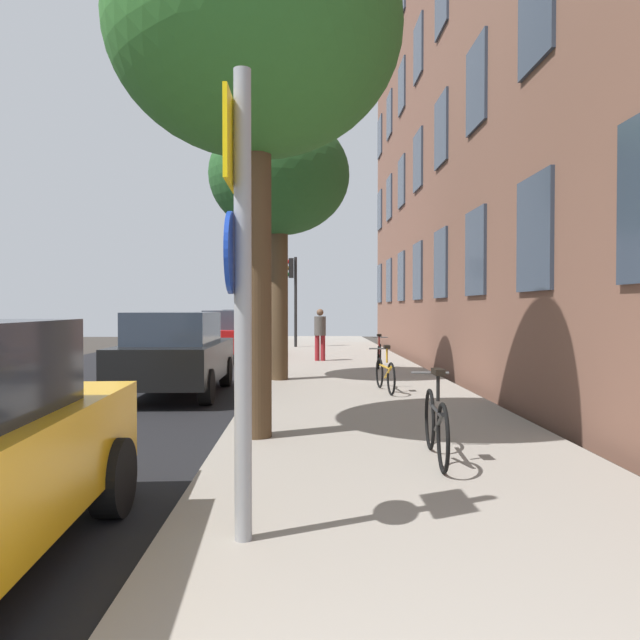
{
  "coord_description": "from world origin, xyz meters",
  "views": [
    {
      "loc": [
        0.04,
        -0.75,
        1.71
      ],
      "look_at": [
        0.39,
        13.22,
        1.44
      ],
      "focal_mm": 34.58,
      "sensor_mm": 36.0,
      "label": 1
    }
  ],
  "objects_px": {
    "car_1": "(176,353)",
    "bicycle_2": "(379,354)",
    "pedestrian_0": "(320,331)",
    "tree_near": "(255,33)",
    "tree_far": "(279,178)",
    "car_2": "(230,334)",
    "car_3": "(244,327)",
    "bicycle_1": "(385,373)",
    "sign_post": "(239,272)",
    "bicycle_0": "(436,424)",
    "traffic_light": "(293,285)"
  },
  "relations": [
    {
      "from": "tree_near",
      "to": "bicycle_2",
      "type": "relative_size",
      "value": 4.22
    },
    {
      "from": "bicycle_0",
      "to": "car_2",
      "type": "xyz_separation_m",
      "value": [
        -3.82,
        14.0,
        0.34
      ]
    },
    {
      "from": "traffic_light",
      "to": "bicycle_2",
      "type": "distance_m",
      "value": 9.36
    },
    {
      "from": "bicycle_1",
      "to": "car_1",
      "type": "height_order",
      "value": "car_1"
    },
    {
      "from": "tree_far",
      "to": "car_1",
      "type": "distance_m",
      "value": 4.53
    },
    {
      "from": "pedestrian_0",
      "to": "traffic_light",
      "type": "bearing_deg",
      "value": 98.05
    },
    {
      "from": "bicycle_1",
      "to": "car_2",
      "type": "relative_size",
      "value": 0.37
    },
    {
      "from": "pedestrian_0",
      "to": "tree_far",
      "type": "bearing_deg",
      "value": -101.84
    },
    {
      "from": "bicycle_2",
      "to": "car_3",
      "type": "bearing_deg",
      "value": 111.38
    },
    {
      "from": "bicycle_1",
      "to": "traffic_light",
      "type": "bearing_deg",
      "value": 98.46
    },
    {
      "from": "car_2",
      "to": "car_3",
      "type": "relative_size",
      "value": 1.1
    },
    {
      "from": "sign_post",
      "to": "car_2",
      "type": "height_order",
      "value": "sign_post"
    },
    {
      "from": "tree_near",
      "to": "bicycle_2",
      "type": "bearing_deg",
      "value": 73.54
    },
    {
      "from": "bicycle_2",
      "to": "car_1",
      "type": "relative_size",
      "value": 0.38
    },
    {
      "from": "car_1",
      "to": "tree_near",
      "type": "bearing_deg",
      "value": -66.78
    },
    {
      "from": "bicycle_0",
      "to": "bicycle_1",
      "type": "relative_size",
      "value": 1.02
    },
    {
      "from": "tree_near",
      "to": "pedestrian_0",
      "type": "distance_m",
      "value": 11.71
    },
    {
      "from": "traffic_light",
      "to": "car_2",
      "type": "height_order",
      "value": "traffic_light"
    },
    {
      "from": "bicycle_1",
      "to": "pedestrian_0",
      "type": "height_order",
      "value": "pedestrian_0"
    },
    {
      "from": "bicycle_1",
      "to": "bicycle_2",
      "type": "height_order",
      "value": "bicycle_2"
    },
    {
      "from": "bicycle_2",
      "to": "tree_far",
      "type": "bearing_deg",
      "value": -133.21
    },
    {
      "from": "tree_far",
      "to": "car_2",
      "type": "relative_size",
      "value": 1.32
    },
    {
      "from": "car_2",
      "to": "car_3",
      "type": "bearing_deg",
      "value": 92.61
    },
    {
      "from": "pedestrian_0",
      "to": "car_3",
      "type": "xyz_separation_m",
      "value": [
        -3.29,
        10.18,
        -0.17
      ]
    },
    {
      "from": "tree_far",
      "to": "bicycle_0",
      "type": "xyz_separation_m",
      "value": [
        1.93,
        -7.29,
        -4.09
      ]
    },
    {
      "from": "bicycle_1",
      "to": "bicycle_2",
      "type": "bearing_deg",
      "value": 84.42
    },
    {
      "from": "sign_post",
      "to": "bicycle_0",
      "type": "bearing_deg",
      "value": 49.88
    },
    {
      "from": "bicycle_1",
      "to": "car_2",
      "type": "bearing_deg",
      "value": 114.59
    },
    {
      "from": "bicycle_1",
      "to": "car_1",
      "type": "distance_m",
      "value": 4.08
    },
    {
      "from": "traffic_light",
      "to": "tree_far",
      "type": "bearing_deg",
      "value": -90.42
    },
    {
      "from": "tree_near",
      "to": "tree_far",
      "type": "height_order",
      "value": "tree_near"
    },
    {
      "from": "pedestrian_0",
      "to": "bicycle_2",
      "type": "bearing_deg",
      "value": -54.52
    },
    {
      "from": "tree_far",
      "to": "pedestrian_0",
      "type": "relative_size",
      "value": 3.74
    },
    {
      "from": "pedestrian_0",
      "to": "car_2",
      "type": "xyz_separation_m",
      "value": [
        -2.91,
        1.84,
        -0.17
      ]
    },
    {
      "from": "tree_near",
      "to": "bicycle_2",
      "type": "xyz_separation_m",
      "value": [
        2.6,
        8.78,
        -4.6
      ]
    },
    {
      "from": "car_1",
      "to": "bicycle_2",
      "type": "bearing_deg",
      "value": 43.96
    },
    {
      "from": "tree_near",
      "to": "bicycle_2",
      "type": "height_order",
      "value": "tree_near"
    },
    {
      "from": "traffic_light",
      "to": "pedestrian_0",
      "type": "xyz_separation_m",
      "value": [
        0.94,
        -6.62,
        -1.62
      ]
    },
    {
      "from": "sign_post",
      "to": "tree_far",
      "type": "distance_m",
      "value": 9.81
    },
    {
      "from": "tree_near",
      "to": "bicycle_0",
      "type": "xyz_separation_m",
      "value": [
        1.97,
        -1.23,
        -4.56
      ]
    },
    {
      "from": "bicycle_2",
      "to": "car_1",
      "type": "xyz_separation_m",
      "value": [
        -4.5,
        -4.34,
        0.37
      ]
    },
    {
      "from": "bicycle_1",
      "to": "bicycle_2",
      "type": "distance_m",
      "value": 4.74
    },
    {
      "from": "bicycle_2",
      "to": "car_2",
      "type": "bearing_deg",
      "value": 138.11
    },
    {
      "from": "tree_near",
      "to": "car_1",
      "type": "bearing_deg",
      "value": 113.22
    },
    {
      "from": "tree_far",
      "to": "sign_post",
      "type": "bearing_deg",
      "value": -89.31
    },
    {
      "from": "sign_post",
      "to": "bicycle_1",
      "type": "distance_m",
      "value": 7.85
    },
    {
      "from": "traffic_light",
      "to": "bicycle_1",
      "type": "relative_size",
      "value": 2.21
    },
    {
      "from": "tree_far",
      "to": "car_1",
      "type": "height_order",
      "value": "tree_far"
    },
    {
      "from": "bicycle_1",
      "to": "car_1",
      "type": "bearing_deg",
      "value": 174.65
    },
    {
      "from": "car_2",
      "to": "sign_post",
      "type": "bearing_deg",
      "value": -82.92
    }
  ]
}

